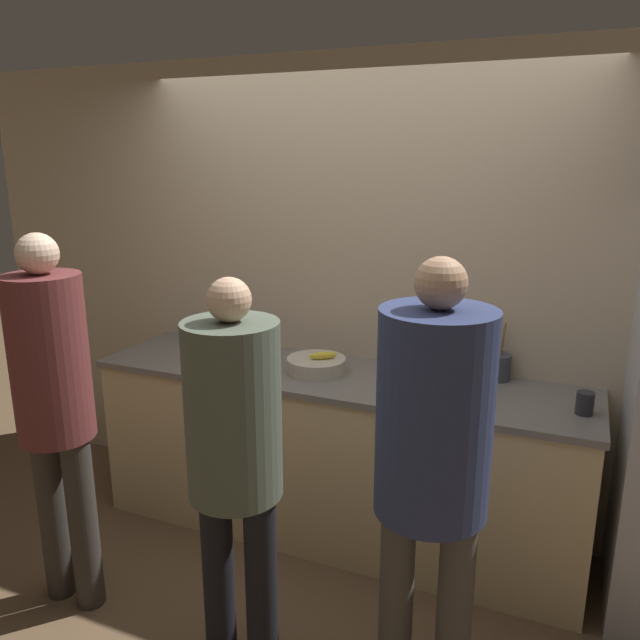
# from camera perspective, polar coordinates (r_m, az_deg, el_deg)

# --- Properties ---
(ground_plane) EXTENTS (14.00, 14.00, 0.00)m
(ground_plane) POSITION_cam_1_polar(r_m,az_deg,el_deg) (3.47, -1.06, -21.66)
(ground_plane) COLOR brown
(wall_back) EXTENTS (5.20, 0.06, 2.60)m
(wall_back) POSITION_cam_1_polar(r_m,az_deg,el_deg) (3.54, 3.56, 2.32)
(wall_back) COLOR #C6B293
(wall_back) RESTS_ON ground_plane
(counter) EXTENTS (2.65, 0.69, 0.94)m
(counter) POSITION_cam_1_polar(r_m,az_deg,el_deg) (3.53, 1.49, -12.07)
(counter) COLOR beige
(counter) RESTS_ON ground_plane
(person_left) EXTENTS (0.33, 0.33, 1.76)m
(person_left) POSITION_cam_1_polar(r_m,az_deg,el_deg) (3.01, -23.17, -6.40)
(person_left) COLOR #38332D
(person_left) RESTS_ON ground_plane
(person_center) EXTENTS (0.37, 0.37, 1.65)m
(person_center) POSITION_cam_1_polar(r_m,az_deg,el_deg) (2.45, -7.82, -11.30)
(person_center) COLOR black
(person_center) RESTS_ON ground_plane
(person_right) EXTENTS (0.40, 0.40, 1.75)m
(person_right) POSITION_cam_1_polar(r_m,az_deg,el_deg) (2.24, 10.25, -11.50)
(person_right) COLOR #4C4742
(person_right) RESTS_ON ground_plane
(fruit_bowl) EXTENTS (0.32, 0.32, 0.12)m
(fruit_bowl) POSITION_cam_1_polar(r_m,az_deg,el_deg) (3.35, -0.32, -4.10)
(fruit_bowl) COLOR beige
(fruit_bowl) RESTS_ON counter
(utensil_crock) EXTENTS (0.13, 0.13, 0.31)m
(utensil_crock) POSITION_cam_1_polar(r_m,az_deg,el_deg) (3.36, 15.98, -4.06)
(utensil_crock) COLOR #3D424C
(utensil_crock) RESTS_ON counter
(bottle_green) EXTENTS (0.07, 0.07, 0.24)m
(bottle_green) POSITION_cam_1_polar(r_m,az_deg,el_deg) (3.38, 12.17, -3.28)
(bottle_green) COLOR #236033
(bottle_green) RESTS_ON counter
(bottle_clear) EXTENTS (0.07, 0.07, 0.26)m
(bottle_clear) POSITION_cam_1_polar(r_m,az_deg,el_deg) (3.52, -10.27, -2.32)
(bottle_clear) COLOR silver
(bottle_clear) RESTS_ON counter
(cup_black) EXTENTS (0.08, 0.08, 0.10)m
(cup_black) POSITION_cam_1_polar(r_m,az_deg,el_deg) (3.05, 23.06, -7.01)
(cup_black) COLOR #28282D
(cup_black) RESTS_ON counter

